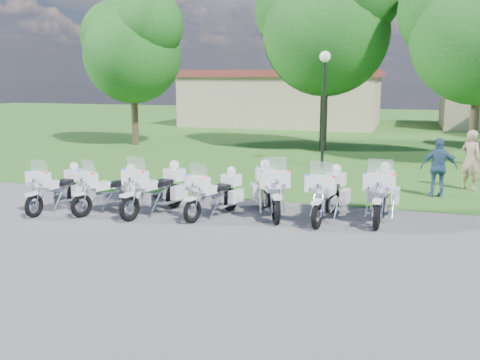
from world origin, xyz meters
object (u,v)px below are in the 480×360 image
(motorcycle_0, at_px, (58,187))
(lamp_post, at_px, (324,81))
(motorcycle_2, at_px, (156,188))
(motorcycle_1, at_px, (111,189))
(bystander_a, at_px, (471,160))
(motorcycle_4, at_px, (270,189))
(motorcycle_5, at_px, (328,194))
(bystander_c, at_px, (439,168))
(motorcycle_6, at_px, (382,192))
(motorcycle_3, at_px, (215,193))

(motorcycle_0, height_order, lamp_post, lamp_post)
(motorcycle_2, height_order, lamp_post, lamp_post)
(motorcycle_1, relative_size, bystander_a, 1.07)
(motorcycle_4, distance_m, motorcycle_5, 1.57)
(motorcycle_0, xyz_separation_m, motorcycle_1, (1.47, 0.31, -0.00))
(motorcycle_0, height_order, bystander_c, bystander_c)
(motorcycle_0, relative_size, bystander_c, 1.22)
(motorcycle_5, height_order, bystander_c, bystander_c)
(motorcycle_2, bearing_deg, motorcycle_6, -152.64)
(motorcycle_0, relative_size, bystander_a, 1.14)
(motorcycle_3, distance_m, motorcycle_4, 1.45)
(motorcycle_2, xyz_separation_m, motorcycle_5, (4.51, 0.73, -0.01))
(bystander_c, bearing_deg, motorcycle_2, 25.55)
(bystander_a, bearing_deg, motorcycle_0, 67.04)
(bystander_a, bearing_deg, motorcycle_5, 90.40)
(bystander_a, distance_m, bystander_c, 1.80)
(motorcycle_5, bearing_deg, bystander_c, -121.19)
(motorcycle_1, distance_m, lamp_post, 10.39)
(lamp_post, bearing_deg, bystander_c, -46.50)
(motorcycle_0, xyz_separation_m, motorcycle_4, (5.71, 1.25, 0.07))
(motorcycle_0, distance_m, bystander_a, 12.80)
(motorcycle_2, distance_m, motorcycle_3, 1.63)
(motorcycle_1, xyz_separation_m, motorcycle_2, (1.30, 0.15, 0.06))
(motorcycle_4, bearing_deg, motorcycle_5, 154.46)
(motorcycle_4, bearing_deg, lamp_post, -114.74)
(motorcycle_3, distance_m, bystander_a, 8.79)
(motorcycle_2, bearing_deg, bystander_a, -129.18)
(motorcycle_4, relative_size, motorcycle_6, 0.93)
(motorcycle_2, bearing_deg, motorcycle_4, -148.96)
(lamp_post, bearing_deg, bystander_a, -29.60)
(motorcycle_1, height_order, lamp_post, lamp_post)
(motorcycle_2, relative_size, bystander_c, 1.31)
(motorcycle_3, xyz_separation_m, motorcycle_4, (1.33, 0.57, 0.07))
(motorcycle_5, bearing_deg, motorcycle_4, 4.76)
(motorcycle_4, xyz_separation_m, bystander_a, (5.44, 5.03, 0.28))
(motorcycle_0, xyz_separation_m, bystander_c, (10.10, 4.82, 0.28))
(motorcycle_5, distance_m, bystander_a, 6.40)
(motorcycle_1, bearing_deg, motorcycle_0, 35.95)
(lamp_post, height_order, bystander_a, lamp_post)
(motorcycle_5, xyz_separation_m, bystander_a, (3.87, 5.09, 0.30))
(motorcycle_1, relative_size, motorcycle_2, 0.88)
(motorcycle_1, distance_m, motorcycle_4, 4.34)
(motorcycle_6, xyz_separation_m, bystander_c, (1.52, 3.19, 0.20))
(motorcycle_2, xyz_separation_m, motorcycle_4, (2.94, 0.79, 0.01))
(motorcycle_0, bearing_deg, motorcycle_6, -163.71)
(motorcycle_6, height_order, bystander_c, bystander_c)
(motorcycle_3, height_order, motorcycle_6, motorcycle_6)
(motorcycle_4, xyz_separation_m, motorcycle_5, (1.57, -0.05, -0.02))
(motorcycle_1, bearing_deg, lamp_post, -91.99)
(motorcycle_1, height_order, motorcycle_2, motorcycle_2)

